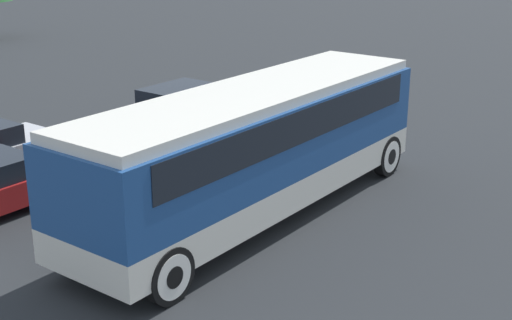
{
  "coord_description": "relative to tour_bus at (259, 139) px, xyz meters",
  "views": [
    {
      "loc": [
        -12.33,
        -9.28,
        6.61
      ],
      "look_at": [
        0.0,
        0.0,
        1.37
      ],
      "focal_mm": 50.0,
      "sensor_mm": 36.0,
      "label": 1
    }
  ],
  "objects": [
    {
      "name": "tour_bus",
      "position": [
        0.0,
        0.0,
        0.0
      ],
      "size": [
        10.43,
        2.65,
        3.04
      ],
      "color": "silver",
      "rests_on": "ground_plane"
    },
    {
      "name": "ground_plane",
      "position": [
        -0.1,
        -0.0,
        -1.84
      ],
      "size": [
        120.0,
        120.0,
        0.0
      ],
      "primitive_type": "plane",
      "color": "#26282B"
    },
    {
      "name": "parked_car_near",
      "position": [
        4.39,
        6.42,
        -1.13
      ],
      "size": [
        4.55,
        1.96,
        1.4
      ],
      "color": "black",
      "rests_on": "ground_plane"
    }
  ]
}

